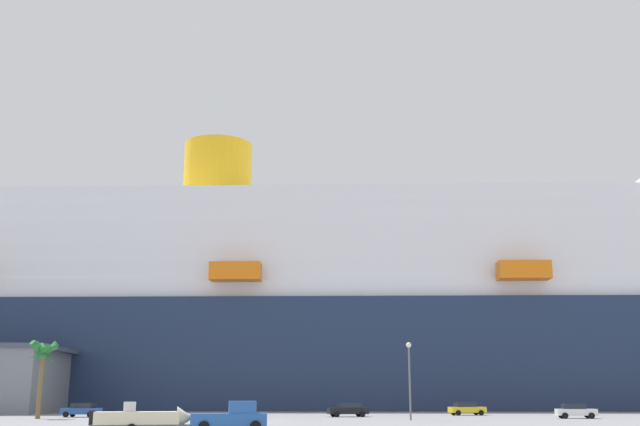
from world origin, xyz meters
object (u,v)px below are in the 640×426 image
(parked_car_blue_suv, at_px, (82,410))
(parked_car_white_van, at_px, (575,411))
(street_lamp, at_px, (409,369))
(parked_car_yellow_taxi, at_px, (467,408))
(parked_car_black_coupe, at_px, (348,410))
(small_boat_on_trailer, at_px, (147,418))
(palm_tree, at_px, (43,357))
(pickup_truck, at_px, (232,417))
(cruise_ship, at_px, (376,320))

(parked_car_blue_suv, height_order, parked_car_white_van, same)
(street_lamp, xyz_separation_m, parked_car_yellow_taxi, (9.77, 16.69, -4.37))
(parked_car_blue_suv, relative_size, parked_car_black_coupe, 0.93)
(parked_car_blue_suv, height_order, parked_car_black_coupe, same)
(small_boat_on_trailer, bearing_deg, parked_car_blue_suv, 112.19)
(small_boat_on_trailer, height_order, palm_tree, palm_tree)
(palm_tree, distance_m, parked_car_black_coupe, 35.44)
(pickup_truck, xyz_separation_m, parked_car_white_van, (36.01, 26.41, -0.21))
(parked_car_black_coupe, xyz_separation_m, parked_car_white_van, (24.79, -6.64, -0.00))
(parked_car_yellow_taxi, bearing_deg, parked_car_white_van, -51.93)
(cruise_ship, relative_size, parked_car_blue_suv, 50.33)
(small_boat_on_trailer, relative_size, parked_car_yellow_taxi, 1.81)
(street_lamp, bearing_deg, parked_car_yellow_taxi, 59.67)
(street_lamp, bearing_deg, small_boat_on_trailer, -135.83)
(street_lamp, bearing_deg, pickup_truck, -127.83)
(pickup_truck, distance_m, parked_car_blue_suv, 38.71)
(parked_car_black_coupe, bearing_deg, parked_car_yellow_taxi, 19.18)
(pickup_truck, xyz_separation_m, street_lamp, (16.85, 21.71, 4.16))
(cruise_ship, distance_m, parked_car_white_van, 53.18)
(parked_car_black_coupe, height_order, parked_car_yellow_taxi, same)
(small_boat_on_trailer, bearing_deg, parked_car_yellow_taxi, 49.98)
(cruise_ship, distance_m, street_lamp, 54.13)
(pickup_truck, bearing_deg, palm_tree, 129.98)
(cruise_ship, xyz_separation_m, parked_car_white_van, (16.58, -48.40, -14.51))
(parked_car_blue_suv, bearing_deg, cruise_ship, 46.58)
(pickup_truck, bearing_deg, cruise_ship, 75.44)
(small_boat_on_trailer, xyz_separation_m, parked_car_black_coupe, (17.42, 33.73, -0.13))
(parked_car_white_van, bearing_deg, parked_car_blue_suv, 173.14)
(parked_car_white_van, bearing_deg, street_lamp, -166.21)
(parked_car_white_van, bearing_deg, parked_car_black_coupe, 165.01)
(parked_car_black_coupe, distance_m, parked_car_white_van, 25.66)
(palm_tree, bearing_deg, small_boat_on_trailer, -58.99)
(small_boat_on_trailer, xyz_separation_m, parked_car_yellow_taxi, (32.82, 39.09, -0.13))
(small_boat_on_trailer, distance_m, parked_car_blue_suv, 36.54)
(palm_tree, height_order, parked_car_white_van, palm_tree)
(street_lamp, relative_size, parked_car_blue_suv, 1.73)
(palm_tree, height_order, parked_car_blue_suv, palm_tree)
(small_boat_on_trailer, bearing_deg, cruise_ship, 71.25)
(street_lamp, bearing_deg, parked_car_blue_suv, 162.75)
(street_lamp, relative_size, parked_car_white_van, 1.78)
(cruise_ship, bearing_deg, palm_tree, -132.31)
(palm_tree, bearing_deg, street_lamp, -8.65)
(parked_car_black_coupe, bearing_deg, parked_car_white_van, -14.99)
(pickup_truck, distance_m, parked_car_white_van, 44.66)
(palm_tree, height_order, parked_car_black_coupe, palm_tree)
(small_boat_on_trailer, bearing_deg, parked_car_white_van, 32.70)
(cruise_ship, bearing_deg, street_lamp, -92.78)
(street_lamp, distance_m, parked_car_black_coupe, 13.39)
(street_lamp, height_order, parked_car_yellow_taxi, street_lamp)
(street_lamp, xyz_separation_m, parked_car_white_van, (19.16, 4.70, -4.37))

